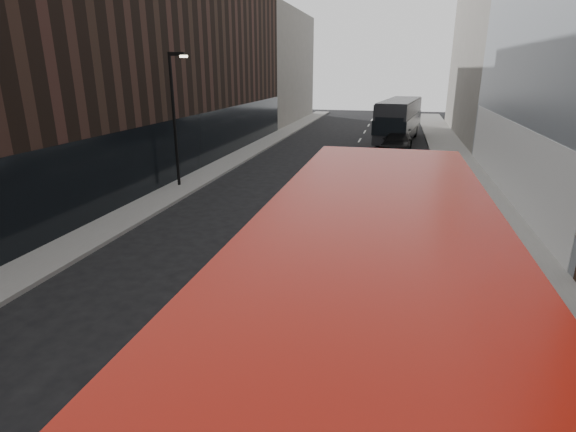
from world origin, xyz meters
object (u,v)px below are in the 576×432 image
Objects in this scene: car_a at (370,219)px; car_c at (397,142)px; grey_bus at (399,119)px; street_lamp at (175,111)px; car_b at (364,187)px.

car_c reaches higher than car_a.
car_c is at bearing -82.75° from grey_bus.
grey_bus is 3.15× the size of car_a.
street_lamp is 1.84× the size of car_b.
car_a reaches higher than car_b.
car_c is at bearing 51.19° from street_lamp.
grey_bus is 2.16× the size of car_c.
car_a is at bearing -88.83° from car_c.
car_b is (-1.50, -20.05, -1.37)m from grey_bus.
grey_bus is at bearing 91.53° from car_a.
car_b is at bearing 0.00° from street_lamp.
car_c is (0.83, 19.58, 0.15)m from car_a.
grey_bus reaches higher than car_b.
car_a is 5.17m from car_b.
grey_bus reaches higher than car_a.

